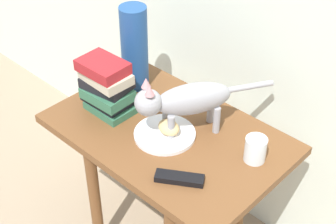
% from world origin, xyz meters
% --- Properties ---
extents(side_table, '(0.81, 0.53, 0.60)m').
position_xyz_m(side_table, '(0.00, 0.00, 0.51)').
color(side_table, brown).
rests_on(side_table, ground).
extents(plate, '(0.21, 0.21, 0.01)m').
position_xyz_m(plate, '(0.01, -0.03, 0.61)').
color(plate, white).
rests_on(plate, side_table).
extents(bread_roll, '(0.08, 0.06, 0.05)m').
position_xyz_m(bread_roll, '(0.02, -0.02, 0.64)').
color(bread_roll, '#E0BC7A').
rests_on(bread_roll, plate).
extents(cat, '(0.27, 0.42, 0.23)m').
position_xyz_m(cat, '(0.04, 0.03, 0.74)').
color(cat, '#99999E').
rests_on(cat, side_table).
extents(book_stack, '(0.19, 0.15, 0.21)m').
position_xyz_m(book_stack, '(-0.24, -0.06, 0.71)').
color(book_stack, '#336B4C').
rests_on(book_stack, side_table).
extents(green_vase, '(0.10, 0.10, 0.33)m').
position_xyz_m(green_vase, '(-0.28, 0.12, 0.77)').
color(green_vase, navy).
rests_on(green_vase, side_table).
extents(candle_jar, '(0.07, 0.07, 0.08)m').
position_xyz_m(candle_jar, '(0.30, 0.08, 0.64)').
color(candle_jar, silver).
rests_on(candle_jar, side_table).
extents(tv_remote, '(0.15, 0.12, 0.02)m').
position_xyz_m(tv_remote, '(0.19, -0.15, 0.61)').
color(tv_remote, black).
rests_on(tv_remote, side_table).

